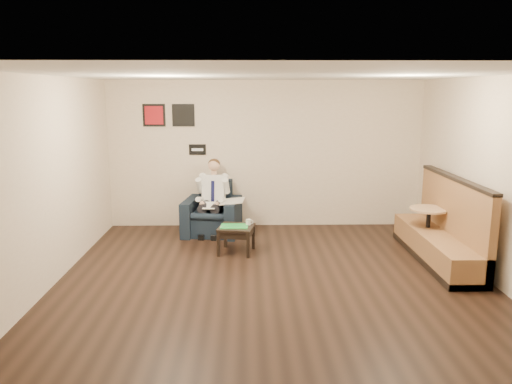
{
  "coord_description": "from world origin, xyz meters",
  "views": [
    {
      "loc": [
        -0.37,
        -6.52,
        2.59
      ],
      "look_at": [
        -0.22,
        1.2,
        1.03
      ],
      "focal_mm": 35.0,
      "sensor_mm": 36.0,
      "label": 1
    }
  ],
  "objects_px": {
    "side_table": "(236,239)",
    "armchair": "(212,208)",
    "coffee_mug": "(248,222)",
    "cafe_table": "(428,231)",
    "smartphone": "(241,224)",
    "green_folder": "(234,226)",
    "banquette": "(438,220)",
    "seated_man": "(210,200)"
  },
  "relations": [
    {
      "from": "seated_man",
      "to": "smartphone",
      "type": "xyz_separation_m",
      "value": [
        0.56,
        -0.86,
        -0.21
      ]
    },
    {
      "from": "coffee_mug",
      "to": "armchair",
      "type": "bearing_deg",
      "value": 122.47
    },
    {
      "from": "seated_man",
      "to": "cafe_table",
      "type": "distance_m",
      "value": 3.76
    },
    {
      "from": "side_table",
      "to": "coffee_mug",
      "type": "distance_m",
      "value": 0.34
    },
    {
      "from": "armchair",
      "to": "banquette",
      "type": "bearing_deg",
      "value": -15.79
    },
    {
      "from": "armchair",
      "to": "coffee_mug",
      "type": "bearing_deg",
      "value": -49.73
    },
    {
      "from": "green_folder",
      "to": "banquette",
      "type": "distance_m",
      "value": 3.19
    },
    {
      "from": "green_folder",
      "to": "side_table",
      "type": "bearing_deg",
      "value": 22.85
    },
    {
      "from": "seated_man",
      "to": "coffee_mug",
      "type": "bearing_deg",
      "value": -45.71
    },
    {
      "from": "cafe_table",
      "to": "seated_man",
      "type": "bearing_deg",
      "value": 162.9
    },
    {
      "from": "seated_man",
      "to": "cafe_table",
      "type": "height_order",
      "value": "seated_man"
    },
    {
      "from": "coffee_mug",
      "to": "cafe_table",
      "type": "height_order",
      "value": "cafe_table"
    },
    {
      "from": "green_folder",
      "to": "smartphone",
      "type": "bearing_deg",
      "value": 55.2
    },
    {
      "from": "armchair",
      "to": "side_table",
      "type": "xyz_separation_m",
      "value": [
        0.47,
        -1.13,
        -0.26
      ]
    },
    {
      "from": "green_folder",
      "to": "smartphone",
      "type": "distance_m",
      "value": 0.19
    },
    {
      "from": "smartphone",
      "to": "cafe_table",
      "type": "relative_size",
      "value": 0.18
    },
    {
      "from": "side_table",
      "to": "green_folder",
      "type": "bearing_deg",
      "value": -157.15
    },
    {
      "from": "seated_man",
      "to": "smartphone",
      "type": "height_order",
      "value": "seated_man"
    },
    {
      "from": "seated_man",
      "to": "green_folder",
      "type": "xyz_separation_m",
      "value": [
        0.45,
        -1.02,
        -0.2
      ]
    },
    {
      "from": "side_table",
      "to": "green_folder",
      "type": "relative_size",
      "value": 1.22
    },
    {
      "from": "cafe_table",
      "to": "side_table",
      "type": "bearing_deg",
      "value": 178.17
    },
    {
      "from": "seated_man",
      "to": "banquette",
      "type": "height_order",
      "value": "seated_man"
    },
    {
      "from": "side_table",
      "to": "coffee_mug",
      "type": "height_order",
      "value": "coffee_mug"
    },
    {
      "from": "coffee_mug",
      "to": "smartphone",
      "type": "distance_m",
      "value": 0.14
    },
    {
      "from": "seated_man",
      "to": "coffee_mug",
      "type": "distance_m",
      "value": 1.16
    },
    {
      "from": "coffee_mug",
      "to": "smartphone",
      "type": "xyz_separation_m",
      "value": [
        -0.12,
        0.06,
        -0.04
      ]
    },
    {
      "from": "banquette",
      "to": "armchair",
      "type": "bearing_deg",
      "value": 156.41
    },
    {
      "from": "side_table",
      "to": "green_folder",
      "type": "distance_m",
      "value": 0.23
    },
    {
      "from": "cafe_table",
      "to": "smartphone",
      "type": "bearing_deg",
      "value": 175.37
    },
    {
      "from": "armchair",
      "to": "banquette",
      "type": "height_order",
      "value": "banquette"
    },
    {
      "from": "smartphone",
      "to": "banquette",
      "type": "xyz_separation_m",
      "value": [
        3.05,
        -0.59,
        0.2
      ]
    },
    {
      "from": "smartphone",
      "to": "green_folder",
      "type": "bearing_deg",
      "value": -103.96
    },
    {
      "from": "side_table",
      "to": "cafe_table",
      "type": "xyz_separation_m",
      "value": [
        3.1,
        -0.1,
        0.16
      ]
    },
    {
      "from": "armchair",
      "to": "seated_man",
      "type": "height_order",
      "value": "seated_man"
    },
    {
      "from": "side_table",
      "to": "coffee_mug",
      "type": "bearing_deg",
      "value": 22.85
    },
    {
      "from": "side_table",
      "to": "armchair",
      "type": "bearing_deg",
      "value": 112.57
    },
    {
      "from": "side_table",
      "to": "seated_man",
      "type": "bearing_deg",
      "value": 115.8
    },
    {
      "from": "coffee_mug",
      "to": "cafe_table",
      "type": "xyz_separation_m",
      "value": [
        2.9,
        -0.18,
        -0.11
      ]
    },
    {
      "from": "green_folder",
      "to": "banquette",
      "type": "bearing_deg",
      "value": -7.73
    },
    {
      "from": "banquette",
      "to": "green_folder",
      "type": "bearing_deg",
      "value": 172.27
    },
    {
      "from": "seated_man",
      "to": "side_table",
      "type": "relative_size",
      "value": 2.41
    },
    {
      "from": "smartphone",
      "to": "banquette",
      "type": "distance_m",
      "value": 3.11
    }
  ]
}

